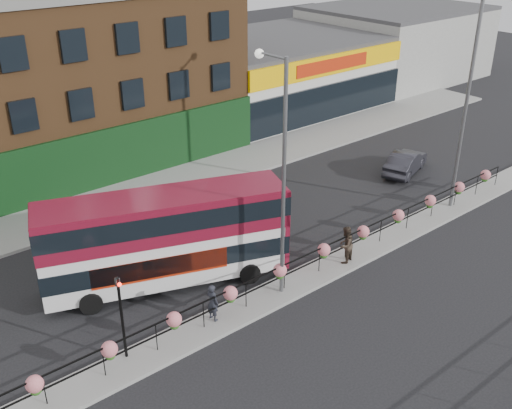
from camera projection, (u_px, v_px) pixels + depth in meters
ground at (302, 282)px, 25.09m from camera, size 120.00×120.00×0.00m
north_pavement at (153, 189)px, 33.33m from camera, size 60.00×4.00×0.15m
median at (302, 281)px, 25.05m from camera, size 60.00×1.60×0.15m
brick_building at (13, 83)px, 34.29m from camera, size 25.00×12.21×10.30m
supermarket at (275, 72)px, 46.83m from camera, size 15.00×12.25×5.30m
warehouse_east at (394, 42)px, 55.14m from camera, size 14.50×12.00×6.30m
median_railing at (303, 261)px, 24.62m from camera, size 30.04×0.56×1.23m
double_decker_bus at (166, 231)px, 23.98m from camera, size 10.12×5.69×4.02m
car at (405, 162)px, 35.27m from camera, size 3.90×4.93×1.34m
pedestrian_a at (213, 302)px, 22.24m from camera, size 0.66×0.52×1.53m
pedestrian_b at (346, 245)px, 25.90m from camera, size 1.14×1.05×1.70m
lamp_column_west at (280, 160)px, 21.93m from camera, size 0.34×1.66×9.49m
lamp_column_east at (465, 77)px, 28.53m from camera, size 0.41×1.99×11.33m
traffic_light_median at (120, 301)px, 19.68m from camera, size 0.15×0.28×3.65m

